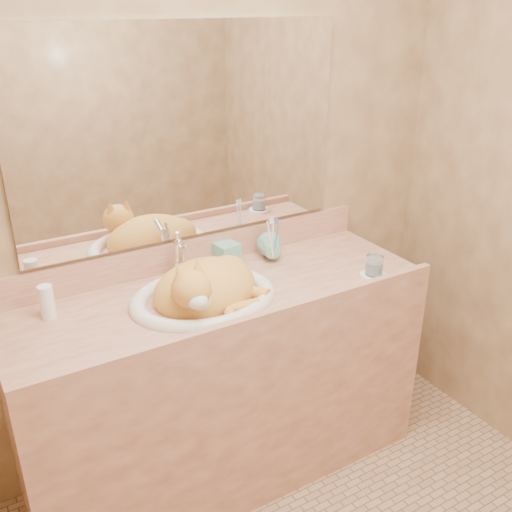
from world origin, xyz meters
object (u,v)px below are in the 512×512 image
sink_basin (203,279)px  water_glass (374,265)px  soap_dispenser (233,244)px  vanity_counter (224,384)px  toothbrush_cup (273,253)px  cat (205,286)px

sink_basin → water_glass: bearing=-21.7°
sink_basin → soap_dispenser: (0.23, 0.19, 0.02)m
vanity_counter → water_glass: size_ratio=20.14×
toothbrush_cup → water_glass: bearing=-46.7°
vanity_counter → water_glass: bearing=-18.2°
vanity_counter → sink_basin: sink_basin is taller
vanity_counter → soap_dispenser: bearing=49.8°
soap_dispenser → toothbrush_cup: 0.17m
sink_basin → water_glass: sink_basin is taller
soap_dispenser → water_glass: bearing=-48.4°
water_glass → cat: bearing=167.1°
sink_basin → water_glass: (0.66, -0.17, -0.03)m
cat → water_glass: cat is taller
toothbrush_cup → soap_dispenser: bearing=158.2°
cat → water_glass: 0.68m
cat → toothbrush_cup: (0.38, 0.15, -0.01)m
vanity_counter → water_glass: 0.77m
cat → sink_basin: bearing=85.0°
cat → soap_dispenser: bearing=38.5°
water_glass → toothbrush_cup: bearing=133.3°
vanity_counter → toothbrush_cup: bearing=20.0°
vanity_counter → toothbrush_cup: size_ratio=14.98×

